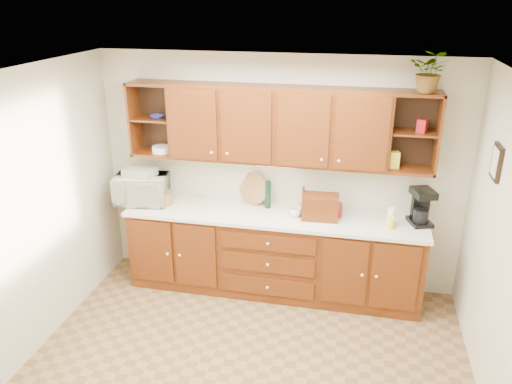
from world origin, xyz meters
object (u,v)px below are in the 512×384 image
at_px(microwave, 142,189).
at_px(potted_plant, 431,71).
at_px(bread_box, 320,207).
at_px(coffee_maker, 421,207).

height_order(microwave, potted_plant, potted_plant).
distance_m(bread_box, coffee_maker, 1.03).
bearing_deg(potted_plant, microwave, -178.21).
relative_size(microwave, potted_plant, 1.47).
relative_size(microwave, coffee_maker, 1.53).
bearing_deg(bread_box, potted_plant, 3.43).
bearing_deg(potted_plant, bread_box, -173.97).
bearing_deg(bread_box, microwave, 177.20).
height_order(microwave, coffee_maker, coffee_maker).
bearing_deg(potted_plant, coffee_maker, 5.86).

